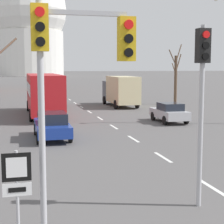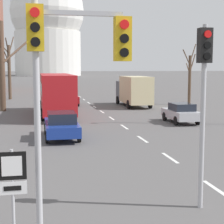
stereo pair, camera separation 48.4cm
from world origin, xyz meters
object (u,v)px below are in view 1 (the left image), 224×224
at_px(traffic_signal_near_left, 71,63).
at_px(city_bus, 44,91).
at_px(route_sign_post, 17,186).
at_px(delivery_truck, 121,90).
at_px(sedan_near_right, 169,112).
at_px(sedan_mid_centre, 56,97).
at_px(sedan_near_left, 52,125).
at_px(traffic_signal_centre_tall, 202,82).

bearing_deg(traffic_signal_near_left, city_bus, 87.66).
relative_size(route_sign_post, delivery_truck, 0.33).
bearing_deg(sedan_near_right, city_bus, 144.55).
xyz_separation_m(sedan_near_right, city_bus, (-8.76, 6.24, 1.29)).
bearing_deg(sedan_near_right, sedan_mid_centre, 115.73).
height_order(traffic_signal_near_left, city_bus, traffic_signal_near_left).
xyz_separation_m(sedan_near_left, city_bus, (0.27, 10.61, 1.26)).
xyz_separation_m(traffic_signal_centre_tall, route_sign_post, (-5.15, -1.88, -2.05)).
xyz_separation_m(traffic_signal_centre_tall, delivery_truck, (5.31, 27.92, -1.95)).
height_order(route_sign_post, sedan_near_left, route_sign_post).
bearing_deg(sedan_mid_centre, route_sign_post, -97.09).
bearing_deg(sedan_mid_centre, city_bus, -102.77).
xyz_separation_m(traffic_signal_centre_tall, sedan_near_left, (-3.26, 11.57, -2.86)).
height_order(traffic_signal_near_left, sedan_mid_centre, traffic_signal_near_left).
bearing_deg(route_sign_post, sedan_mid_centre, 82.91).
relative_size(traffic_signal_near_left, delivery_truck, 0.76).
bearing_deg(sedan_near_left, traffic_signal_near_left, -93.06).
distance_m(route_sign_post, sedan_near_left, 13.61).
bearing_deg(delivery_truck, sedan_near_right, -87.81).
distance_m(traffic_signal_near_left, traffic_signal_centre_tall, 4.34).
xyz_separation_m(traffic_signal_centre_tall, sedan_mid_centre, (-1.15, 30.31, -2.78)).
relative_size(traffic_signal_centre_tall, city_bus, 0.49).
height_order(sedan_near_left, delivery_truck, delivery_truck).
height_order(sedan_near_right, delivery_truck, delivery_truck).
bearing_deg(sedan_near_left, sedan_near_right, 25.88).
bearing_deg(route_sign_post, delivery_truck, 70.66).
bearing_deg(traffic_signal_near_left, delivery_truck, 72.60).
distance_m(traffic_signal_centre_tall, sedan_near_right, 17.21).
relative_size(traffic_signal_near_left, city_bus, 0.51).
height_order(sedan_mid_centre, delivery_truck, delivery_truck).
height_order(sedan_near_left, sedan_near_right, sedan_near_left).
distance_m(route_sign_post, city_bus, 24.17).
bearing_deg(sedan_mid_centre, sedan_near_left, -96.42).
bearing_deg(city_bus, route_sign_post, -95.13).
distance_m(traffic_signal_near_left, city_bus, 23.98).
relative_size(traffic_signal_near_left, sedan_mid_centre, 1.30).
bearing_deg(sedan_near_left, city_bus, 88.56).
height_order(sedan_near_right, sedan_mid_centre, sedan_mid_centre).
height_order(route_sign_post, city_bus, city_bus).
bearing_deg(sedan_near_left, sedan_mid_centre, 83.58).
xyz_separation_m(sedan_near_left, sedan_mid_centre, (2.11, 18.74, 0.08)).
bearing_deg(traffic_signal_near_left, route_sign_post, -170.41).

